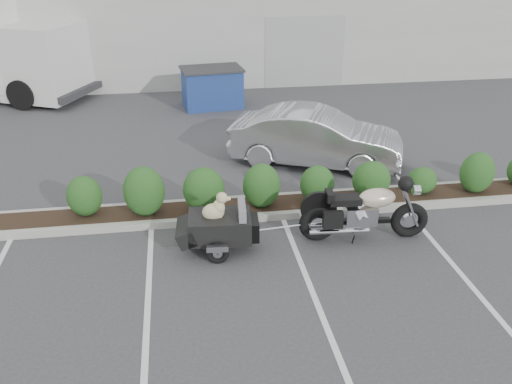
{
  "coord_description": "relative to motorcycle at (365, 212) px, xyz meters",
  "views": [
    {
      "loc": [
        -0.82,
        -7.93,
        5.44
      ],
      "look_at": [
        0.61,
        1.59,
        0.75
      ],
      "focal_mm": 38.0,
      "sensor_mm": 36.0,
      "label": 1
    }
  ],
  "objects": [
    {
      "name": "sedan",
      "position": [
        0.0,
        3.8,
        0.13
      ],
      "size": [
        4.54,
        3.05,
        1.41
      ],
      "primitive_type": "imported",
      "rotation": [
        0.0,
        0.0,
        1.17
      ],
      "color": "silver",
      "rests_on": "ground"
    },
    {
      "name": "motorcycle",
      "position": [
        0.0,
        0.0,
        0.0
      ],
      "size": [
        2.53,
        0.85,
        1.45
      ],
      "rotation": [
        0.0,
        0.0,
        -0.07
      ],
      "color": "black",
      "rests_on": "ground"
    },
    {
      "name": "pet_trailer",
      "position": [
        -2.79,
        0.03,
        -0.07
      ],
      "size": [
        2.02,
        1.13,
        1.2
      ],
      "rotation": [
        0.0,
        0.0,
        -0.07
      ],
      "color": "black",
      "rests_on": "ground"
    },
    {
      "name": "ground",
      "position": [
        -2.58,
        -0.75,
        -0.58
      ],
      "size": [
        90.0,
        90.0,
        0.0
      ],
      "primitive_type": "plane",
      "color": "#38383A",
      "rests_on": "ground"
    },
    {
      "name": "dumpster",
      "position": [
        -2.21,
        9.16,
        0.09
      ],
      "size": [
        2.14,
        1.59,
        1.31
      ],
      "rotation": [
        0.0,
        0.0,
        0.12
      ],
      "color": "navy",
      "rests_on": "ground"
    },
    {
      "name": "planter_kerb",
      "position": [
        -1.58,
        1.45,
        -0.5
      ],
      "size": [
        12.0,
        1.0,
        0.15
      ],
      "primitive_type": "cube",
      "color": "#9E9E93",
      "rests_on": "ground"
    },
    {
      "name": "building",
      "position": [
        -2.58,
        16.25,
        1.42
      ],
      "size": [
        26.0,
        10.0,
        4.0
      ],
      "primitive_type": "cube",
      "color": "#9EA099",
      "rests_on": "ground"
    }
  ]
}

